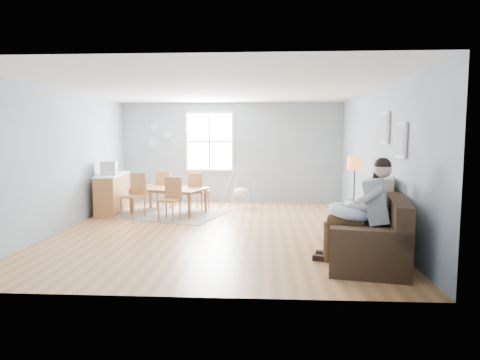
# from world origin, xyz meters

# --- Properties ---
(room) EXTENTS (8.40, 9.40, 3.90)m
(room) POSITION_xyz_m (0.00, 0.00, 2.42)
(room) COLOR #A26E39
(window) EXTENTS (1.32, 0.08, 1.62)m
(window) POSITION_xyz_m (-0.60, 3.46, 1.65)
(window) COLOR silver
(window) RESTS_ON room
(pictures) EXTENTS (0.05, 1.34, 0.74)m
(pictures) POSITION_xyz_m (2.97, -1.05, 1.85)
(pictures) COLOR silver
(pictures) RESTS_ON room
(wall_plates) EXTENTS (0.67, 0.02, 0.66)m
(wall_plates) POSITION_xyz_m (-2.00, 3.47, 1.83)
(wall_plates) COLOR #97AAB5
(wall_plates) RESTS_ON room
(sofa) EXTENTS (1.44, 2.50, 0.95)m
(sofa) POSITION_xyz_m (2.52, -1.75, 0.34)
(sofa) COLOR black
(sofa) RESTS_ON room
(green_throw) EXTENTS (1.15, 1.00, 0.04)m
(green_throw) POSITION_xyz_m (2.58, -0.96, 0.60)
(green_throw) COLOR #135516
(green_throw) RESTS_ON sofa
(beige_pillow) EXTENTS (0.27, 0.59, 0.57)m
(beige_pillow) POSITION_xyz_m (2.88, -1.19, 0.87)
(beige_pillow) COLOR tan
(beige_pillow) RESTS_ON sofa
(father) EXTENTS (1.13, 0.72, 1.52)m
(father) POSITION_xyz_m (2.31, -2.04, 0.81)
(father) COLOR gray
(father) RESTS_ON sofa
(nursing_pillow) EXTENTS (0.74, 0.72, 0.25)m
(nursing_pillow) POSITION_xyz_m (2.13, -2.01, 0.74)
(nursing_pillow) COLOR #C9E4FC
(nursing_pillow) RESTS_ON father
(infant) EXTENTS (0.16, 0.40, 0.15)m
(infant) POSITION_xyz_m (2.14, -1.97, 0.82)
(infant) COLOR silver
(infant) RESTS_ON nursing_pillow
(toddler) EXTENTS (0.64, 0.37, 0.96)m
(toddler) POSITION_xyz_m (2.48, -1.51, 0.81)
(toddler) COLOR silver
(toddler) RESTS_ON sofa
(floor_lamp) EXTENTS (0.28, 0.28, 1.40)m
(floor_lamp) POSITION_xyz_m (2.67, 0.34, 1.16)
(floor_lamp) COLOR black
(floor_lamp) RESTS_ON room
(storage_cube) EXTENTS (0.48, 0.44, 0.49)m
(storage_cube) POSITION_xyz_m (2.69, -2.16, 0.25)
(storage_cube) COLOR white
(storage_cube) RESTS_ON room
(rug) EXTENTS (3.04, 2.64, 0.01)m
(rug) POSITION_xyz_m (-1.35, 1.61, 0.01)
(rug) COLOR gray
(rug) RESTS_ON room
(dining_table) EXTENTS (1.94, 1.47, 0.60)m
(dining_table) POSITION_xyz_m (-1.35, 1.61, 0.30)
(dining_table) COLOR brown
(dining_table) RESTS_ON rug
(chair_sw) EXTENTS (0.59, 0.59, 0.99)m
(chair_sw) POSITION_xyz_m (-1.97, 1.15, 0.57)
(chair_sw) COLOR #985F34
(chair_sw) RESTS_ON rug
(chair_se) EXTENTS (0.51, 0.51, 0.92)m
(chair_se) POSITION_xyz_m (-1.11, 0.87, 0.52)
(chair_se) COLOR #985F34
(chair_se) RESTS_ON rug
(chair_nw) EXTENTS (0.50, 0.50, 0.93)m
(chair_nw) POSITION_xyz_m (-1.59, 2.36, 0.53)
(chair_nw) COLOR #985F34
(chair_nw) RESTS_ON rug
(chair_ne) EXTENTS (0.55, 0.55, 0.93)m
(chair_ne) POSITION_xyz_m (-0.72, 2.08, 0.53)
(chair_ne) COLOR #985F34
(chair_ne) RESTS_ON rug
(counter) EXTENTS (0.62, 1.67, 0.92)m
(counter) POSITION_xyz_m (-2.70, 1.74, 0.46)
(counter) COLOR brown
(counter) RESTS_ON room
(monitor) EXTENTS (0.38, 0.36, 0.32)m
(monitor) POSITION_xyz_m (-2.66, 1.43, 1.07)
(monitor) COLOR #B7B7BC
(monitor) RESTS_ON counter
(baby_swing) EXTENTS (1.13, 1.14, 0.92)m
(baby_swing) POSITION_xyz_m (0.32, 2.54, 0.41)
(baby_swing) COLOR #B7B7BC
(baby_swing) RESTS_ON room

